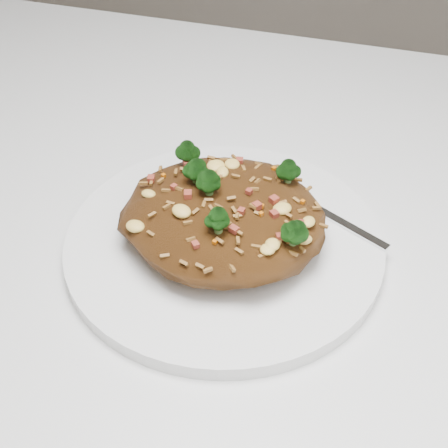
{
  "coord_description": "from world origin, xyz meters",
  "views": [
    {
      "loc": [
        0.2,
        -0.44,
        1.14
      ],
      "look_at": [
        0.09,
        -0.05,
        0.78
      ],
      "focal_mm": 50.0,
      "sensor_mm": 36.0,
      "label": 1
    }
  ],
  "objects_px": {
    "fork": "(320,211)",
    "dining_table": "(162,263)",
    "plate": "(224,242)",
    "fried_rice": "(224,209)"
  },
  "relations": [
    {
      "from": "fork",
      "to": "dining_table",
      "type": "bearing_deg",
      "value": -149.47
    },
    {
      "from": "plate",
      "to": "fork",
      "type": "relative_size",
      "value": 1.87
    },
    {
      "from": "plate",
      "to": "fried_rice",
      "type": "relative_size",
      "value": 1.59
    },
    {
      "from": "dining_table",
      "to": "plate",
      "type": "relative_size",
      "value": 4.23
    },
    {
      "from": "dining_table",
      "to": "fork",
      "type": "height_order",
      "value": "fork"
    },
    {
      "from": "fork",
      "to": "fried_rice",
      "type": "bearing_deg",
      "value": -115.79
    },
    {
      "from": "plate",
      "to": "dining_table",
      "type": "bearing_deg",
      "value": 150.75
    },
    {
      "from": "dining_table",
      "to": "fork",
      "type": "xyz_separation_m",
      "value": [
        0.16,
        0.01,
        0.11
      ]
    },
    {
      "from": "plate",
      "to": "fried_rice",
      "type": "bearing_deg",
      "value": 54.01
    },
    {
      "from": "dining_table",
      "to": "plate",
      "type": "distance_m",
      "value": 0.14
    }
  ]
}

